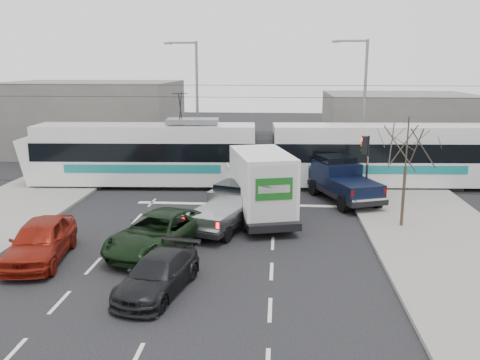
# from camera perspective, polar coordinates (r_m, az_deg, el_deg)

# --- Properties ---
(ground) EXTENTS (120.00, 120.00, 0.00)m
(ground) POSITION_cam_1_polar(r_m,az_deg,el_deg) (21.79, -0.82, -7.00)
(ground) COLOR black
(ground) RESTS_ON ground
(sidewalk_right) EXTENTS (6.00, 60.00, 0.15)m
(sidewalk_right) POSITION_cam_1_polar(r_m,az_deg,el_deg) (22.82, 22.48, -6.89)
(sidewalk_right) COLOR gray
(sidewalk_right) RESTS_ON ground
(rails) EXTENTS (60.00, 1.60, 0.03)m
(rails) POSITION_cam_1_polar(r_m,az_deg,el_deg) (31.35, 0.83, -0.79)
(rails) COLOR #33302D
(rails) RESTS_ON ground
(building_left) EXTENTS (14.00, 10.00, 6.00)m
(building_left) POSITION_cam_1_polar(r_m,az_deg,el_deg) (45.50, -16.17, 6.79)
(building_left) COLOR slate
(building_left) RESTS_ON ground
(building_right) EXTENTS (12.00, 10.00, 5.00)m
(building_right) POSITION_cam_1_polar(r_m,az_deg,el_deg) (45.81, 17.23, 6.13)
(building_right) COLOR slate
(building_right) RESTS_ON ground
(bare_tree) EXTENTS (2.40, 2.40, 5.00)m
(bare_tree) POSITION_cam_1_polar(r_m,az_deg,el_deg) (23.89, 18.23, 3.52)
(bare_tree) COLOR #47382B
(bare_tree) RESTS_ON ground
(traffic_signal) EXTENTS (0.44, 0.44, 3.60)m
(traffic_signal) POSITION_cam_1_polar(r_m,az_deg,el_deg) (27.69, 13.89, 2.78)
(traffic_signal) COLOR black
(traffic_signal) RESTS_ON ground
(street_lamp_near) EXTENTS (2.38, 0.25, 9.00)m
(street_lamp_near) POSITION_cam_1_polar(r_m,az_deg,el_deg) (34.91, 13.50, 8.74)
(street_lamp_near) COLOR slate
(street_lamp_near) RESTS_ON ground
(street_lamp_far) EXTENTS (2.38, 0.25, 9.00)m
(street_lamp_far) POSITION_cam_1_polar(r_m,az_deg,el_deg) (36.98, -5.12, 9.24)
(street_lamp_far) COLOR slate
(street_lamp_far) RESTS_ON ground
(catenary) EXTENTS (60.00, 0.20, 7.00)m
(catenary) POSITION_cam_1_polar(r_m,az_deg,el_deg) (30.67, 0.86, 6.25)
(catenary) COLOR black
(catenary) RESTS_ON ground
(tram) EXTENTS (28.03, 4.41, 5.70)m
(tram) POSITION_cam_1_polar(r_m,az_deg,el_deg) (31.21, 2.60, 2.91)
(tram) COLOR white
(tram) RESTS_ON ground
(silver_pickup) EXTENTS (3.51, 5.65, 1.95)m
(silver_pickup) POSITION_cam_1_polar(r_m,az_deg,el_deg) (23.62, -1.23, -2.96)
(silver_pickup) COLOR black
(silver_pickup) RESTS_ON ground
(box_truck) EXTENTS (3.99, 7.17, 3.40)m
(box_truck) POSITION_cam_1_polar(r_m,az_deg,el_deg) (24.62, 2.18, -0.60)
(box_truck) COLOR black
(box_truck) RESTS_ON ground
(navy_pickup) EXTENTS (3.92, 6.04, 2.39)m
(navy_pickup) POSITION_cam_1_polar(r_m,az_deg,el_deg) (28.66, 11.29, 0.06)
(navy_pickup) COLOR black
(navy_pickup) RESTS_ON ground
(green_car) EXTENTS (4.03, 6.01, 1.53)m
(green_car) POSITION_cam_1_polar(r_m,az_deg,el_deg) (20.89, -9.12, -5.84)
(green_car) COLOR black
(green_car) RESTS_ON ground
(red_car) EXTENTS (2.56, 4.97, 1.62)m
(red_car) POSITION_cam_1_polar(r_m,az_deg,el_deg) (21.04, -21.50, -6.34)
(red_car) COLOR maroon
(red_car) RESTS_ON ground
(dark_car) EXTENTS (2.58, 4.53, 1.24)m
(dark_car) POSITION_cam_1_polar(r_m,az_deg,el_deg) (17.29, -9.19, -10.42)
(dark_car) COLOR black
(dark_car) RESTS_ON ground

